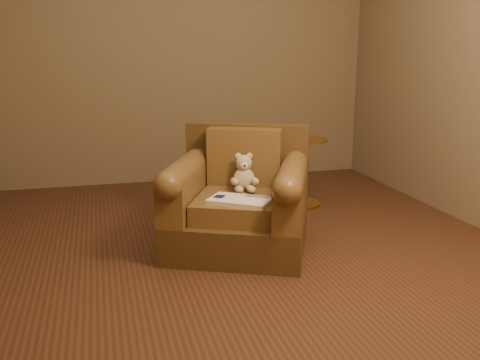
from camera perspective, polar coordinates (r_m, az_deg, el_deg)
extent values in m
plane|color=#4C2B1A|center=(3.73, -2.24, -7.10)|extent=(4.00, 4.00, 0.00)
cube|color=#7A654B|center=(5.45, -7.19, 13.94)|extent=(4.00, 0.02, 2.70)
cube|color=#7A654B|center=(1.59, 13.99, 14.11)|extent=(4.00, 0.02, 2.70)
cube|color=#50371A|center=(3.66, -0.18, -5.42)|extent=(1.17, 1.14, 0.25)
cube|color=#50371A|center=(3.91, 0.75, 1.98)|extent=(0.85, 0.45, 0.55)
cube|color=brown|center=(3.55, -0.31, -2.73)|extent=(0.73, 0.78, 0.13)
cube|color=brown|center=(3.79, 0.48, 2.48)|extent=(0.53, 0.34, 0.40)
cube|color=brown|center=(3.61, -5.91, -1.30)|extent=(0.48, 0.77, 0.29)
cube|color=brown|center=(3.49, 5.49, -1.80)|extent=(0.48, 0.77, 0.29)
cylinder|color=brown|center=(3.57, -5.97, 0.92)|extent=(0.48, 0.77, 0.18)
cylinder|color=brown|center=(3.46, 5.54, 0.48)|extent=(0.48, 0.77, 0.18)
ellipsoid|color=#CBB38E|center=(3.68, 0.42, 0.09)|extent=(0.15, 0.14, 0.16)
sphere|color=#CBB38E|center=(3.66, 0.42, 1.83)|extent=(0.11, 0.11, 0.11)
ellipsoid|color=#CBB38E|center=(3.65, -0.20, 2.56)|extent=(0.04, 0.03, 0.04)
ellipsoid|color=#CBB38E|center=(3.66, 1.02, 2.57)|extent=(0.04, 0.03, 0.04)
ellipsoid|color=beige|center=(3.61, 0.48, 1.50)|extent=(0.05, 0.04, 0.04)
sphere|color=black|center=(3.59, 0.50, 1.54)|extent=(0.02, 0.02, 0.02)
ellipsoid|color=#CBB38E|center=(3.61, -0.62, -0.16)|extent=(0.05, 0.10, 0.05)
ellipsoid|color=#CBB38E|center=(3.62, 1.60, -0.13)|extent=(0.05, 0.10, 0.05)
ellipsoid|color=#CBB38E|center=(3.60, -0.12, -1.01)|extent=(0.06, 0.10, 0.05)
ellipsoid|color=#CBB38E|center=(3.60, 1.18, -0.98)|extent=(0.06, 0.10, 0.05)
cube|color=beige|center=(3.37, -0.04, -2.25)|extent=(0.44, 0.41, 0.03)
cube|color=white|center=(3.40, -1.54, -1.86)|extent=(0.28, 0.29, 0.00)
cube|color=white|center=(3.33, 1.49, -2.17)|extent=(0.28, 0.29, 0.00)
cube|color=beige|center=(3.36, -0.04, -2.00)|extent=(0.14, 0.19, 0.00)
cube|color=#0F1638|center=(3.41, -2.21, -1.76)|extent=(0.10, 0.10, 0.00)
cube|color=slate|center=(3.41, 1.93, -1.79)|extent=(0.17, 0.14, 0.00)
cylinder|color=gold|center=(4.71, 6.54, -2.51)|extent=(0.34, 0.34, 0.03)
cylinder|color=gold|center=(4.64, 6.63, 0.82)|extent=(0.03, 0.03, 0.55)
cylinder|color=gold|center=(4.58, 6.73, 4.29)|extent=(0.42, 0.42, 0.02)
cylinder|color=gold|center=(4.58, 6.73, 4.12)|extent=(0.03, 0.03, 0.02)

